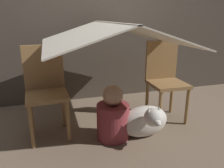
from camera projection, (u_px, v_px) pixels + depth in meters
name	position (u px, v px, depth m)	size (l,w,h in m)	color
ground_plane	(116.00, 133.00, 2.19)	(8.80, 8.80, 0.00)	#7A6651
wall_back	(91.00, 6.00, 2.81)	(7.00, 0.05, 2.50)	#4C4238
chair_left	(46.00, 88.00, 2.07)	(0.40, 0.40, 0.87)	olive
chair_right	(165.00, 77.00, 2.41)	(0.38, 0.38, 0.87)	olive
sheet_canopy	(112.00, 33.00, 2.03)	(1.26, 1.29, 0.21)	silver
person_front	(113.00, 117.00, 2.06)	(0.31, 0.31, 0.53)	maroon
dog	(145.00, 121.00, 2.07)	(0.48, 0.39, 0.39)	silver
floor_cushion	(136.00, 120.00, 2.36)	(0.41, 0.33, 0.10)	#7FB27F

